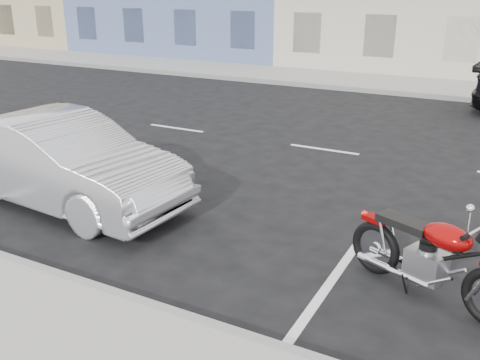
# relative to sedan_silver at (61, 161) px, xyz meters

# --- Properties ---
(ground) EXTENTS (120.00, 120.00, 0.00)m
(ground) POSITION_rel_sedan_silver_xyz_m (4.82, 5.03, -0.75)
(ground) COLOR black
(ground) RESTS_ON ground
(sidewalk_far) EXTENTS (80.00, 3.40, 0.15)m
(sidewalk_far) POSITION_rel_sedan_silver_xyz_m (-0.18, 13.73, -0.68)
(sidewalk_far) COLOR gray
(sidewalk_far) RESTS_ON ground
(curb_far) EXTENTS (80.00, 0.12, 0.16)m
(curb_far) POSITION_rel_sedan_silver_xyz_m (-0.18, 12.03, -0.67)
(curb_far) COLOR gray
(curb_far) RESTS_ON ground
(sedan_silver) EXTENTS (4.69, 1.96, 1.51)m
(sedan_silver) POSITION_rel_sedan_silver_xyz_m (0.00, 0.00, 0.00)
(sedan_silver) COLOR #AAABB1
(sedan_silver) RESTS_ON ground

